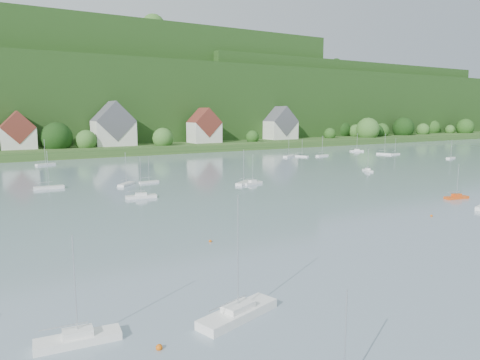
% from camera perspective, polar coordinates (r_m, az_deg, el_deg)
% --- Properties ---
extents(far_shore_strip, '(600.00, 60.00, 3.00)m').
position_cam_1_polar(far_shore_strip, '(201.39, -17.92, 3.90)').
color(far_shore_strip, '#294E1D').
rests_on(far_shore_strip, ground).
extents(forested_ridge, '(620.00, 181.22, 69.89)m').
position_cam_1_polar(forested_ridge, '(268.24, -21.42, 9.36)').
color(forested_ridge, '#1B3A12').
rests_on(forested_ridge, ground).
extents(village_building_1, '(12.00, 9.36, 14.00)m').
position_cam_1_polar(village_building_1, '(185.49, -26.33, 5.31)').
color(village_building_1, silver).
rests_on(village_building_1, far_shore_strip).
extents(village_building_2, '(16.00, 11.44, 18.00)m').
position_cam_1_polar(village_building_2, '(190.51, -15.74, 6.40)').
color(village_building_2, silver).
rests_on(village_building_2, far_shore_strip).
extents(village_building_3, '(13.00, 10.40, 15.50)m').
position_cam_1_polar(village_building_3, '(202.92, -4.55, 6.56)').
color(village_building_3, silver).
rests_on(village_building_3, far_shore_strip).
extents(village_building_4, '(15.00, 10.40, 16.50)m').
position_cam_1_polar(village_building_4, '(229.72, 5.17, 6.82)').
color(village_building_4, silver).
rests_on(village_building_4, far_shore_strip).
extents(near_sailboat_0, '(7.76, 4.13, 10.09)m').
position_cam_1_polar(near_sailboat_0, '(37.67, -0.25, -16.41)').
color(near_sailboat_0, white).
rests_on(near_sailboat_0, ground).
extents(near_sailboat_5, '(5.13, 2.34, 6.69)m').
position_cam_1_polar(near_sailboat_5, '(95.74, 25.73, -1.92)').
color(near_sailboat_5, '#E24F15').
rests_on(near_sailboat_5, ground).
extents(near_sailboat_6, '(6.09, 2.28, 8.03)m').
position_cam_1_polar(near_sailboat_6, '(36.04, -19.83, -18.28)').
color(near_sailboat_6, white).
rests_on(near_sailboat_6, ground).
extents(mooring_buoy_0, '(0.49, 0.49, 0.49)m').
position_cam_1_polar(mooring_buoy_0, '(34.08, -10.20, -20.36)').
color(mooring_buoy_0, '#E2610C').
rests_on(mooring_buoy_0, ground).
extents(mooring_buoy_2, '(0.39, 0.39, 0.39)m').
position_cam_1_polar(mooring_buoy_2, '(78.04, 23.09, -4.27)').
color(mooring_buoy_2, '#E2610C').
rests_on(mooring_buoy_2, ground).
extents(mooring_buoy_3, '(0.38, 0.38, 0.38)m').
position_cam_1_polar(mooring_buoy_3, '(58.15, -3.78, -7.85)').
color(mooring_buoy_3, '#E2610C').
rests_on(mooring_buoy_3, ground).
extents(far_sailboat_cluster, '(193.37, 71.23, 8.53)m').
position_cam_1_polar(far_sailboat_cluster, '(130.83, -4.20, 1.49)').
color(far_sailboat_cluster, white).
rests_on(far_sailboat_cluster, ground).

